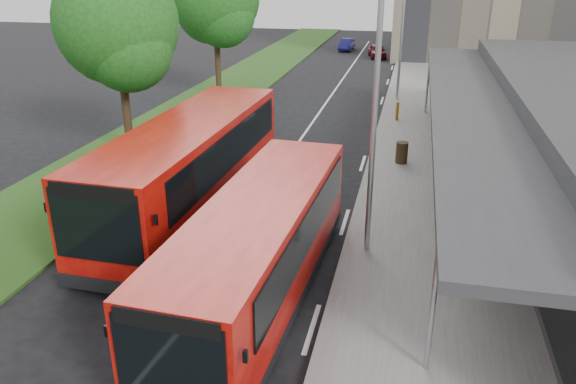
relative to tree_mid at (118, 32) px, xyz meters
name	(u,v)px	position (x,y,z in m)	size (l,w,h in m)	color
ground	(209,271)	(7.01, -9.05, -5.31)	(120.00, 120.00, 0.00)	black
pavement	(427,109)	(13.01, 10.95, -5.23)	(5.00, 80.00, 0.15)	slate
grass_verge	(214,99)	(0.01, 10.95, -5.26)	(5.00, 80.00, 0.10)	#254C18
lane_centre_line	(309,127)	(7.01, 5.95, -5.30)	(0.12, 70.00, 0.01)	silver
kerb_dashes	(378,112)	(10.31, 9.95, -5.30)	(0.12, 56.00, 0.01)	silver
station_building	(573,143)	(17.87, -1.05, -3.27)	(7.70, 26.00, 4.00)	#2D2D30
tree_mid	(118,32)	(0.00, 0.00, 0.00)	(5.11, 5.11, 8.22)	#322114
tree_far	(215,4)	(0.00, 12.00, 0.31)	(5.41, 5.41, 8.70)	#322114
lamp_post_near	(372,96)	(11.13, -7.05, -0.59)	(1.44, 0.28, 8.00)	#9A9CA2
lamp_post_far	(401,22)	(11.13, 12.95, -0.59)	(1.44, 0.28, 8.00)	#9A9CA2
bus_main	(260,250)	(8.80, -10.08, -3.90)	(2.96, 9.84, 2.75)	red
bus_second	(191,168)	(5.13, -5.43, -3.67)	(3.20, 11.36, 3.19)	red
litter_bin	(402,153)	(11.91, 0.96, -4.71)	(0.50, 0.50, 0.90)	#342515
bollard	(397,111)	(11.42, 7.91, -4.68)	(0.15, 0.15, 0.96)	#FAAA0D
car_near	(377,51)	(8.70, 29.93, -4.72)	(1.39, 3.45, 1.18)	#5E0D17
car_far	(347,45)	(5.46, 33.81, -4.76)	(1.15, 3.29, 1.08)	navy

